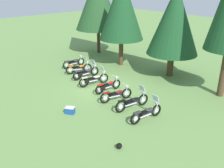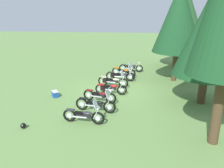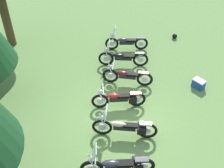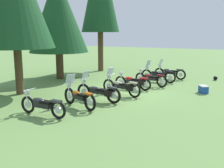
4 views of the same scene
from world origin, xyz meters
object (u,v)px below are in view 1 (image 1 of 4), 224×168
at_px(motorcycle_4, 108,86).
at_px(picnic_cooler, 70,110).
at_px(motorcycle_3, 94,79).
at_px(pine_tree_2, 174,20).
at_px(motorcycle_2, 86,73).
at_px(pine_tree_1, 122,7).
at_px(motorcycle_1, 79,68).
at_px(pine_tree_0, 98,1).
at_px(motorcycle_0, 74,62).
at_px(motorcycle_7, 147,113).
at_px(motorcycle_6, 133,102).
at_px(dropped_helmet, 119,146).
at_px(motorcycle_5, 116,95).

height_order(motorcycle_4, picnic_cooler, motorcycle_4).
xyz_separation_m(motorcycle_3, pine_tree_2, (2.51, 5.90, 3.95)).
distance_m(motorcycle_2, pine_tree_1, 6.41).
xyz_separation_m(motorcycle_1, motorcycle_3, (2.83, -0.71, 0.01)).
xyz_separation_m(pine_tree_0, picnic_cooler, (9.16, -9.65, -5.10)).
xyz_separation_m(motorcycle_0, pine_tree_1, (2.31, 3.57, 4.63)).
bearing_deg(motorcycle_0, pine_tree_2, -55.25).
distance_m(motorcycle_4, pine_tree_1, 7.69).
distance_m(motorcycle_0, motorcycle_7, 10.62).
bearing_deg(motorcycle_6, pine_tree_2, 26.04).
distance_m(motorcycle_0, dropped_helmet, 12.37).
bearing_deg(dropped_helmet, motorcycle_4, 143.67).
height_order(motorcycle_5, pine_tree_2, pine_tree_2).
height_order(motorcycle_2, picnic_cooler, motorcycle_2).
height_order(motorcycle_1, motorcycle_6, motorcycle_6).
xyz_separation_m(motorcycle_1, motorcycle_4, (4.41, -0.70, -0.02)).
bearing_deg(motorcycle_0, picnic_cooler, -124.37).
bearing_deg(motorcycle_0, dropped_helmet, -113.12).
height_order(motorcycle_2, dropped_helmet, motorcycle_2).
bearing_deg(pine_tree_0, motorcycle_7, -28.53).
distance_m(motorcycle_1, picnic_cooler, 6.86).
relative_size(motorcycle_1, motorcycle_3, 0.90).
distance_m(motorcycle_3, dropped_helmet, 7.79).
bearing_deg(motorcycle_6, motorcycle_3, 92.46).
xyz_separation_m(pine_tree_1, pine_tree_2, (4.67, 1.03, -0.65)).
relative_size(motorcycle_6, motorcycle_7, 1.07).
distance_m(motorcycle_6, pine_tree_0, 13.82).
bearing_deg(pine_tree_2, motorcycle_5, -85.39).
relative_size(motorcycle_1, motorcycle_6, 0.88).
bearing_deg(dropped_helmet, pine_tree_0, 144.03).
bearing_deg(picnic_cooler, motorcycle_5, 79.43).
bearing_deg(dropped_helmet, pine_tree_1, 135.82).
bearing_deg(motorcycle_4, dropped_helmet, -123.93).
height_order(motorcycle_0, pine_tree_2, pine_tree_2).
xyz_separation_m(motorcycle_5, motorcycle_6, (1.44, 0.00, 0.03)).
bearing_deg(motorcycle_7, motorcycle_6, 81.44).
distance_m(motorcycle_1, pine_tree_2, 8.44).
relative_size(pine_tree_1, pine_tree_2, 1.11).
distance_m(motorcycle_3, motorcycle_7, 5.99).
bearing_deg(pine_tree_1, picnic_cooler, -61.70).
xyz_separation_m(motorcycle_4, dropped_helmet, (5.21, -3.83, -0.30)).
bearing_deg(pine_tree_2, motorcycle_7, -63.34).
bearing_deg(dropped_helmet, picnic_cooler, 178.00).
bearing_deg(motorcycle_4, motorcycle_3, 92.50).
distance_m(motorcycle_2, pine_tree_2, 7.88).
relative_size(pine_tree_1, picnic_cooler, 12.23).
distance_m(motorcycle_1, motorcycle_2, 1.29).
height_order(motorcycle_0, motorcycle_2, motorcycle_2).
distance_m(motorcycle_1, motorcycle_7, 8.90).
xyz_separation_m(motorcycle_4, pine_tree_1, (-3.74, 4.86, 4.64)).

